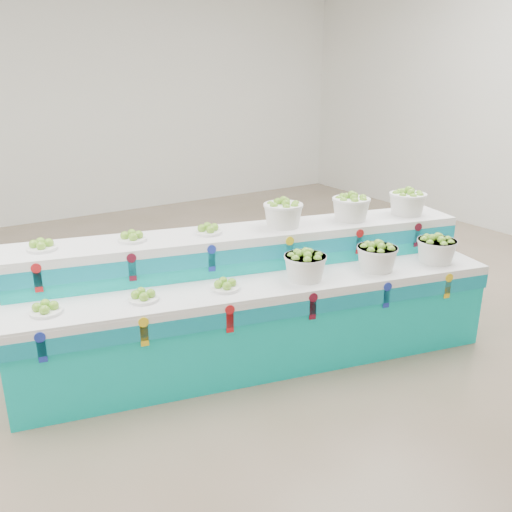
% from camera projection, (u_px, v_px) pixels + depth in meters
% --- Properties ---
extents(ground, '(10.00, 10.00, 0.00)m').
position_uv_depth(ground, '(233.00, 340.00, 4.78)').
color(ground, brown).
rests_on(ground, ground).
extents(back_wall, '(10.00, 0.00, 10.00)m').
position_uv_depth(back_wall, '(63.00, 88.00, 8.09)').
color(back_wall, silver).
rests_on(back_wall, ground).
extents(display_stand, '(3.92, 1.84, 1.02)m').
position_uv_depth(display_stand, '(256.00, 298.00, 4.39)').
color(display_stand, '#09C3BB').
rests_on(display_stand, ground).
extents(plate_lower_left, '(0.26, 0.26, 0.09)m').
position_uv_depth(plate_lower_left, '(45.00, 307.00, 3.60)').
color(plate_lower_left, white).
rests_on(plate_lower_left, display_stand).
extents(plate_lower_mid, '(0.26, 0.26, 0.09)m').
position_uv_depth(plate_lower_mid, '(143.00, 295.00, 3.81)').
color(plate_lower_mid, white).
rests_on(plate_lower_mid, display_stand).
extents(plate_lower_right, '(0.26, 0.26, 0.09)m').
position_uv_depth(plate_lower_right, '(225.00, 284.00, 3.99)').
color(plate_lower_right, white).
rests_on(plate_lower_right, display_stand).
extents(basket_lower_left, '(0.40, 0.40, 0.23)m').
position_uv_depth(basket_lower_left, '(305.00, 265.00, 4.17)').
color(basket_lower_left, silver).
rests_on(basket_lower_left, display_stand).
extents(basket_lower_mid, '(0.40, 0.40, 0.23)m').
position_uv_depth(basket_lower_mid, '(377.00, 256.00, 4.37)').
color(basket_lower_mid, silver).
rests_on(basket_lower_mid, display_stand).
extents(basket_lower_right, '(0.40, 0.40, 0.23)m').
position_uv_depth(basket_lower_right, '(436.00, 249.00, 4.55)').
color(basket_lower_right, silver).
rests_on(basket_lower_right, display_stand).
extents(plate_upper_left, '(0.26, 0.26, 0.09)m').
position_uv_depth(plate_upper_left, '(41.00, 244.00, 3.92)').
color(plate_upper_left, white).
rests_on(plate_upper_left, display_stand).
extents(plate_upper_mid, '(0.26, 0.26, 0.09)m').
position_uv_depth(plate_upper_mid, '(132.00, 236.00, 4.13)').
color(plate_upper_mid, white).
rests_on(plate_upper_mid, display_stand).
extents(plate_upper_right, '(0.26, 0.26, 0.09)m').
position_uv_depth(plate_upper_right, '(208.00, 228.00, 4.31)').
color(plate_upper_right, white).
rests_on(plate_upper_right, display_stand).
extents(basket_upper_left, '(0.40, 0.40, 0.23)m').
position_uv_depth(basket_upper_left, '(283.00, 213.00, 4.49)').
color(basket_upper_left, silver).
rests_on(basket_upper_left, display_stand).
extents(basket_upper_mid, '(0.40, 0.40, 0.23)m').
position_uv_depth(basket_upper_mid, '(351.00, 207.00, 4.69)').
color(basket_upper_mid, silver).
rests_on(basket_upper_mid, display_stand).
extents(basket_upper_right, '(0.40, 0.40, 0.23)m').
position_uv_depth(basket_upper_right, '(407.00, 202.00, 4.87)').
color(basket_upper_right, silver).
rests_on(basket_upper_right, display_stand).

